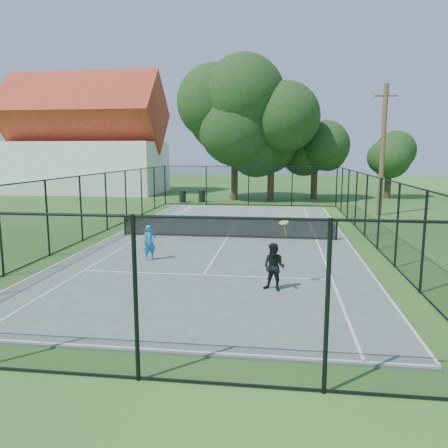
# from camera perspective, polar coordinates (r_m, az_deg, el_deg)

# --- Properties ---
(ground) EXTENTS (120.00, 120.00, 0.00)m
(ground) POSITION_cam_1_polar(r_m,az_deg,el_deg) (20.53, 0.46, -1.94)
(ground) COLOR #1F571E
(tennis_court) EXTENTS (11.00, 24.00, 0.06)m
(tennis_court) POSITION_cam_1_polar(r_m,az_deg,el_deg) (20.52, 0.46, -1.86)
(tennis_court) COLOR slate
(tennis_court) RESTS_ON ground
(tennis_net) EXTENTS (10.08, 0.08, 0.95)m
(tennis_net) POSITION_cam_1_polar(r_m,az_deg,el_deg) (20.42, 0.47, -0.35)
(tennis_net) COLOR black
(tennis_net) RESTS_ON tennis_court
(fence) EXTENTS (13.10, 26.10, 3.00)m
(fence) POSITION_cam_1_polar(r_m,az_deg,el_deg) (20.29, 0.47, 2.22)
(fence) COLOR black
(fence) RESTS_ON ground
(tree_near_left) EXTENTS (7.89, 7.89, 10.29)m
(tree_near_left) POSITION_cam_1_polar(r_m,az_deg,el_deg) (36.90, 1.41, 12.96)
(tree_near_left) COLOR #332114
(tree_near_left) RESTS_ON ground
(tree_near_mid) EXTENTS (6.34, 6.34, 8.29)m
(tree_near_mid) POSITION_cam_1_polar(r_m,az_deg,el_deg) (36.34, 6.22, 11.03)
(tree_near_mid) COLOR #332114
(tree_near_mid) RESTS_ON ground
(tree_near_right) EXTENTS (5.18, 5.18, 7.15)m
(tree_near_right) POSITION_cam_1_polar(r_m,az_deg,el_deg) (38.57, 11.83, 9.94)
(tree_near_right) COLOR #332114
(tree_near_right) RESTS_ON ground
(tree_far_right) EXTENTS (4.00, 4.00, 5.28)m
(tree_far_right) POSITION_cam_1_polar(r_m,az_deg,el_deg) (41.00, 20.77, 7.71)
(tree_far_right) COLOR #332114
(tree_far_right) RESTS_ON ground
(building) EXTENTS (15.30, 8.15, 11.87)m
(building) POSITION_cam_1_polar(r_m,az_deg,el_deg) (46.28, -17.65, 10.06)
(building) COLOR silver
(building) RESTS_ON ground
(trash_bin_left) EXTENTS (0.58, 0.58, 0.94)m
(trash_bin_left) POSITION_cam_1_polar(r_m,az_deg,el_deg) (35.61, -5.44, 3.62)
(trash_bin_left) COLOR black
(trash_bin_left) RESTS_ON ground
(trash_bin_right) EXTENTS (0.58, 0.58, 0.97)m
(trash_bin_right) POSITION_cam_1_polar(r_m,az_deg,el_deg) (35.59, -2.92, 3.66)
(trash_bin_right) COLOR black
(trash_bin_right) RESTS_ON ground
(utility_pole) EXTENTS (1.40, 0.30, 8.21)m
(utility_pole) POSITION_cam_1_polar(r_m,az_deg,el_deg) (29.66, 20.02, 9.09)
(utility_pole) COLOR #4C3823
(utility_pole) RESTS_ON ground
(player_blue) EXTENTS (0.87, 0.54, 1.31)m
(player_blue) POSITION_cam_1_polar(r_m,az_deg,el_deg) (16.38, -9.66, -2.43)
(player_blue) COLOR #187ECC
(player_blue) RESTS_ON tennis_court
(player_black) EXTENTS (0.82, 0.88, 2.23)m
(player_black) POSITION_cam_1_polar(r_m,az_deg,el_deg) (12.70, 6.57, -5.59)
(player_black) COLOR black
(player_black) RESTS_ON tennis_court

